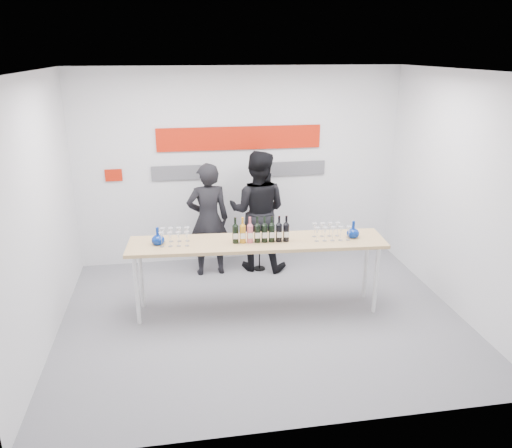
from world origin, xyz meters
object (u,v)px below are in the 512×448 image
(tasting_table, at_px, (257,246))
(presenter_right, at_px, (258,211))
(mic_stand, at_px, (260,241))
(presenter_left, at_px, (208,220))

(tasting_table, distance_m, presenter_right, 1.34)
(tasting_table, bearing_deg, mic_stand, 82.77)
(tasting_table, relative_size, presenter_left, 1.90)
(tasting_table, height_order, mic_stand, mic_stand)
(tasting_table, height_order, presenter_right, presenter_right)
(tasting_table, xyz_separation_m, presenter_right, (0.23, 1.32, 0.03))
(tasting_table, bearing_deg, presenter_left, 116.94)
(presenter_left, relative_size, presenter_right, 0.93)
(presenter_left, bearing_deg, tasting_table, 108.61)
(tasting_table, relative_size, presenter_right, 1.76)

